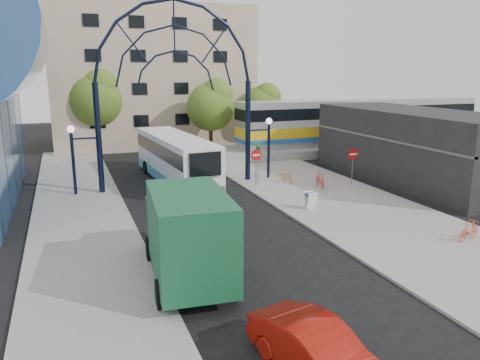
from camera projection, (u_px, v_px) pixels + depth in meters
name	position (u px, v px, depth m)	size (l,w,h in m)	color
ground	(260.00, 266.00, 18.86)	(120.00, 120.00, 0.00)	black
sidewalk_east	(367.00, 215.00, 25.25)	(8.00, 56.00, 0.12)	gray
plaza_west	(84.00, 236.00, 22.08)	(5.00, 50.00, 0.12)	gray
gateway_arch	(175.00, 56.00, 29.66)	(13.64, 0.44, 12.10)	black
stop_sign	(256.00, 158.00, 30.99)	(0.80, 0.07, 2.50)	slate
do_not_enter_sign	(353.00, 158.00, 31.30)	(0.76, 0.07, 2.48)	slate
street_name_sign	(258.00, 155.00, 31.64)	(0.70, 0.70, 2.80)	slate
sandwich_board	(311.00, 198.00, 26.06)	(0.55, 0.61, 0.99)	white
commercial_block_east	(414.00, 146.00, 32.90)	(6.00, 16.00, 5.00)	black
apartment_block	(149.00, 77.00, 49.80)	(20.00, 12.10, 14.00)	tan
train_platform	(360.00, 147.00, 45.69)	(32.00, 5.00, 0.80)	gray
train_car	(362.00, 121.00, 45.12)	(25.10, 3.05, 4.20)	#B7B7BC
tree_north_a	(212.00, 104.00, 43.53)	(4.48, 4.48, 7.00)	#382314
tree_north_b	(97.00, 97.00, 43.58)	(5.12, 5.12, 8.00)	#382314
tree_north_c	(262.00, 105.00, 47.49)	(4.16, 4.16, 6.50)	#382314
city_bus	(176.00, 158.00, 32.62)	(3.46, 12.07, 3.27)	white
green_truck	(186.00, 233.00, 17.45)	(3.21, 7.20, 3.53)	black
black_suv	(209.00, 207.00, 24.98)	(1.93, 4.20, 1.17)	black
red_sedan	(318.00, 352.00, 11.87)	(1.52, 4.37, 1.44)	#941209
bike_near_a	(287.00, 176.00, 32.34)	(0.57, 1.63, 0.85)	orange
bike_near_b	(320.00, 180.00, 30.86)	(0.49, 1.73, 1.04)	red
bike_far_b	(469.00, 230.00, 21.29)	(0.43, 1.53, 0.92)	#D14629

